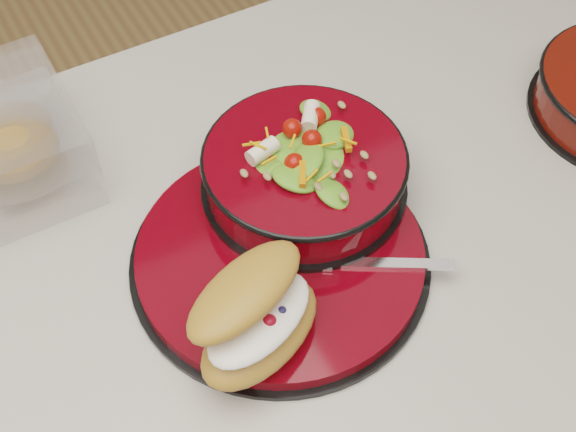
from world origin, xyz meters
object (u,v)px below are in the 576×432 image
fork (368,263)px  croissant (256,315)px  salad_bowl (304,166)px  dinner_plate (281,257)px

fork → croissant: bearing=129.0°
croissant → salad_bowl: bearing=25.1°
dinner_plate → fork: bearing=-39.6°
croissant → fork: bearing=-13.3°
dinner_plate → fork: (0.06, -0.05, 0.01)m
salad_bowl → croissant: (-0.12, -0.13, 0.00)m
dinner_plate → salad_bowl: salad_bowl is taller
dinner_plate → salad_bowl: bearing=44.9°
salad_bowl → dinner_plate: bearing=-135.1°
dinner_plate → croissant: 0.11m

